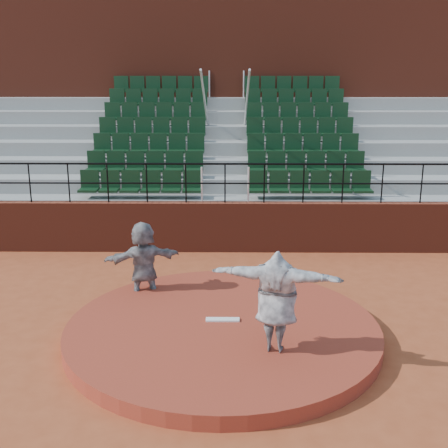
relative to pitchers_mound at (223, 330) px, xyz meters
The scene contains 9 objects.
ground 0.12m from the pitchers_mound, ahead, with size 90.00×90.00×0.00m, color #9F4523.
pitchers_mound is the anchor object (origin of this frame).
pitching_rubber 0.21m from the pitchers_mound, 90.00° to the left, with size 0.60×0.15×0.03m, color white.
boundary_wall 5.03m from the pitchers_mound, 90.00° to the left, with size 24.00×0.30×1.30m, color maroon.
wall_railing 5.35m from the pitchers_mound, 90.00° to the left, with size 24.04×0.05×1.03m.
seating_deck 8.75m from the pitchers_mound, 90.00° to the left, with size 24.00×5.97×4.63m.
press_box_facade 13.06m from the pitchers_mound, 90.00° to the left, with size 24.00×3.00×7.10m, color maroon.
pitcher 1.58m from the pitchers_mound, 47.19° to the right, with size 2.04×0.55×1.66m, color black.
fielder 2.42m from the pitchers_mound, 134.32° to the left, with size 1.55×0.49×1.67m, color black.
Camera 1 is at (0.12, -9.07, 4.52)m, focal length 45.00 mm.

